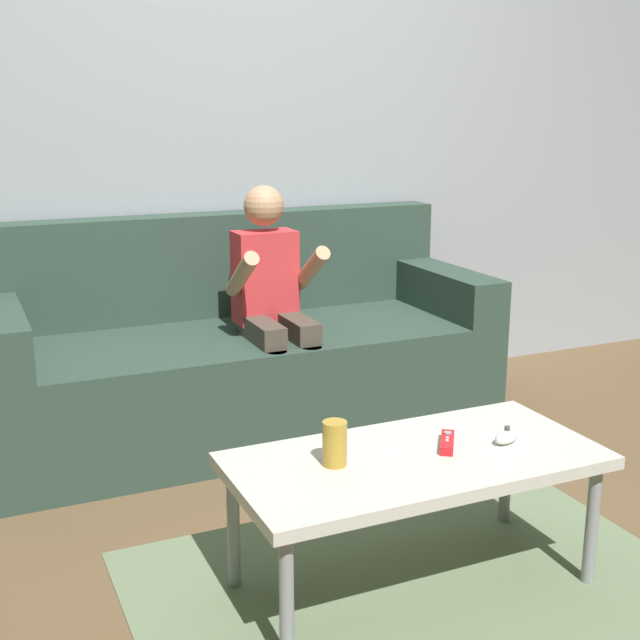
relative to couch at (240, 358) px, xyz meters
name	(u,v)px	position (x,y,z in m)	size (l,w,h in m)	color
ground_plane	(430,553)	(0.19, -1.23, -0.31)	(10.02, 10.02, 0.00)	brown
wall_back	(246,125)	(0.19, 0.39, 0.94)	(5.01, 0.05, 2.50)	#999EA8
couch	(240,358)	(0.00, 0.00, 0.00)	(2.05, 0.80, 0.88)	#2D4238
person_seated_on_couch	(274,300)	(0.08, -0.18, 0.28)	(0.34, 0.42, 1.03)	#4C4238
coffee_table	(415,467)	(0.05, -1.35, 0.05)	(1.03, 0.50, 0.40)	beige
area_rug	(412,582)	(0.05, -1.35, -0.30)	(1.56, 1.06, 0.01)	#6B7A5B
game_remote_red_near_edge	(447,442)	(0.16, -1.33, 0.10)	(0.11, 0.14, 0.03)	red
nunchuk_white	(507,437)	(0.32, -1.38, 0.11)	(0.10, 0.07, 0.05)	white
soda_can	(335,443)	(-0.18, -1.32, 0.15)	(0.07, 0.07, 0.12)	#B78C2D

